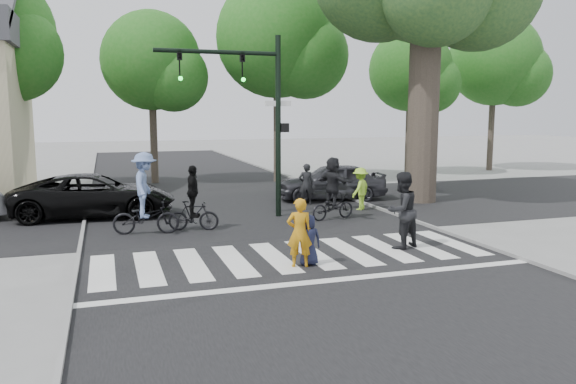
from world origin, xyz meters
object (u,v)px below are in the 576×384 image
object	(u,v)px
traffic_signal	(253,100)
cyclist_mid	(193,204)
cyclist_left	(145,199)
cyclist_right	(333,192)
pedestrian_adult	(402,210)
car_grey	(331,182)
pedestrian_child	(309,240)
car_suv	(94,195)
pedestrian_woman	(299,233)

from	to	relation	value
traffic_signal	cyclist_mid	world-z (taller)	traffic_signal
cyclist_left	cyclist_right	world-z (taller)	cyclist_left
cyclist_right	pedestrian_adult	bearing A→B (deg)	-87.65
cyclist_mid	car_grey	xyz separation A→B (m)	(6.20, 4.24, -0.06)
pedestrian_adult	cyclist_right	bearing A→B (deg)	-107.08
pedestrian_child	car_suv	size ratio (longest dim) A/B	0.23
pedestrian_adult	car_grey	xyz separation A→B (m)	(1.39, 8.12, -0.26)
pedestrian_adult	cyclist_mid	bearing A→B (deg)	-58.30
traffic_signal	cyclist_mid	bearing A→B (deg)	-147.65
traffic_signal	car_grey	size ratio (longest dim) A/B	1.38
pedestrian_woman	cyclist_right	size ratio (longest dim) A/B	0.77
pedestrian_woman	car_grey	xyz separation A→B (m)	(4.50, 8.99, -0.06)
traffic_signal	cyclist_right	world-z (taller)	traffic_signal
traffic_signal	cyclist_right	size ratio (longest dim) A/B	2.90
cyclist_mid	car_suv	distance (m)	4.31
car_suv	traffic_signal	bearing A→B (deg)	-105.40
car_suv	car_grey	world-z (taller)	car_grey
traffic_signal	cyclist_right	xyz separation A→B (m)	(2.38, -1.10, -2.98)
traffic_signal	pedestrian_child	bearing A→B (deg)	-92.84
cyclist_right	car_suv	distance (m)	8.02
cyclist_left	cyclist_mid	xyz separation A→B (m)	(1.38, 0.08, -0.23)
car_suv	pedestrian_child	bearing A→B (deg)	-144.65
pedestrian_adult	cyclist_right	size ratio (longest dim) A/B	0.97
traffic_signal	pedestrian_woman	distance (m)	6.93
cyclist_mid	cyclist_right	size ratio (longest dim) A/B	0.95
pedestrian_adult	cyclist_left	distance (m)	7.26
pedestrian_woman	cyclist_mid	xyz separation A→B (m)	(-1.70, 4.75, 0.01)
pedestrian_woman	car_grey	size ratio (longest dim) A/B	0.37
pedestrian_woman	car_suv	size ratio (longest dim) A/B	0.30
traffic_signal	car_suv	size ratio (longest dim) A/B	1.13
pedestrian_woman	cyclist_left	xyz separation A→B (m)	(-3.08, 4.67, 0.24)
cyclist_left	car_suv	size ratio (longest dim) A/B	0.45
pedestrian_child	pedestrian_adult	distance (m)	3.00
traffic_signal	car_grey	bearing A→B (deg)	35.54
cyclist_right	cyclist_mid	bearing A→B (deg)	-176.00
cyclist_left	cyclist_mid	size ratio (longest dim) A/B	1.22
car_suv	cyclist_left	bearing A→B (deg)	-152.18
pedestrian_adult	car_suv	distance (m)	10.44
traffic_signal	car_suv	distance (m)	6.26
traffic_signal	pedestrian_child	distance (m)	6.95
traffic_signal	cyclist_mid	xyz separation A→B (m)	(-2.25, -1.43, -3.10)
traffic_signal	pedestrian_child	xyz separation A→B (m)	(-0.30, -6.11, -3.30)
cyclist_right	car_grey	world-z (taller)	cyclist_right
pedestrian_child	cyclist_right	xyz separation A→B (m)	(2.69, 5.01, 0.33)
pedestrian_child	cyclist_right	distance (m)	5.69
cyclist_left	traffic_signal	bearing A→B (deg)	22.43
cyclist_right	car_grey	size ratio (longest dim) A/B	0.48
cyclist_left	car_suv	bearing A→B (deg)	113.54
cyclist_mid	car_suv	xyz separation A→B (m)	(-2.83, 3.24, -0.07)
cyclist_left	pedestrian_adult	bearing A→B (deg)	-31.53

